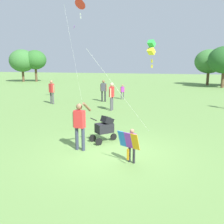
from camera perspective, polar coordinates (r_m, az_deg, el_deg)
name	(u,v)px	position (r m, az deg, el deg)	size (l,w,h in m)	color
ground_plane	(111,152)	(8.87, -0.18, -8.99)	(120.00, 120.00, 0.00)	#668E47
child_with_butterfly_kite	(131,142)	(7.74, 4.37, -6.92)	(0.73, 0.51, 1.09)	#232328
person_adult_flyer	(80,122)	(8.82, -7.36, -2.36)	(0.59, 0.51, 1.75)	#33384C
stroller	(105,127)	(9.75, -1.64, -3.37)	(0.97, 0.98, 1.03)	black
kite_adult_black	(151,48)	(11.12, 8.85, 14.15)	(1.99, 3.20, 4.01)	green
kite_orange_delta	(80,5)	(18.84, -7.26, 22.95)	(1.16, 1.48, 7.28)	red
person_red_shirt	(104,89)	(19.72, -1.93, 5.24)	(0.54, 0.26, 1.69)	#232328
person_couple_left	(112,94)	(16.09, -0.08, 4.06)	(0.25, 0.57, 1.78)	#4C4C51
person_kid_running	(122,91)	(21.05, 2.40, 4.87)	(0.35, 0.27, 1.23)	#4C4C51
person_back_turned	(52,90)	(19.15, -13.55, 4.87)	(0.52, 0.38, 1.76)	#4C4C51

